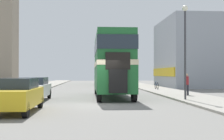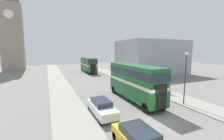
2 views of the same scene
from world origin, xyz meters
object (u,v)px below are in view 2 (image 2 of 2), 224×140
Objects in this scene: church_tower at (11,23)px; pedestrian_walking at (168,88)px; double_decker_bus at (135,79)px; street_lamp at (186,70)px; car_parked_mid at (102,107)px; bus_distant at (88,64)px; bicycle_on_pavement at (132,80)px.

pedestrian_walking is at bearing -58.48° from church_tower.
double_decker_bus is 5.79m from pedestrian_walking.
street_lamp is at bearing -40.34° from double_decker_bus.
car_parked_mid is at bearing -154.64° from double_decker_bus.
street_lamp is at bearing -61.96° from church_tower.
bus_distant is at bearing 96.37° from street_lamp.
church_tower reaches higher than bicycle_on_pavement.
car_parked_mid is at bearing -102.37° from bus_distant.
double_decker_bus is 6.02m from car_parked_mid.
pedestrian_walking is 0.91× the size of bicycle_on_pavement.
bicycle_on_pavement is at bearing 48.13° from car_parked_mid.
bus_distant is 28.94m from car_parked_mid.
bicycle_on_pavement is at bearing 60.15° from double_decker_bus.
bus_distant is 27.68m from church_tower.
car_parked_mid is 0.16× the size of church_tower.
bus_distant is 1.59× the size of street_lamp.
street_lamp reaches higher than car_parked_mid.
car_parked_mid is (-5.17, -2.45, -1.86)m from double_decker_bus.
street_lamp is 0.20× the size of church_tower.
church_tower is (-23.43, 44.00, 10.67)m from street_lamp.
bus_distant is 17.20m from bicycle_on_pavement.
pedestrian_walking is at bearing -88.30° from bicycle_on_pavement.
pedestrian_walking reaches higher than car_parked_mid.
pedestrian_walking is 0.27× the size of street_lamp.
church_tower reaches higher than pedestrian_walking.
street_lamp is at bearing -94.44° from bicycle_on_pavement.
pedestrian_walking is 49.17m from church_tower.
church_tower reaches higher than bus_distant.
bus_distant is 0.33× the size of church_tower.
street_lamp is 50.98m from church_tower.
car_parked_mid is 2.57× the size of bicycle_on_pavement.
street_lamp is (4.30, -3.65, 1.33)m from double_decker_bus.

